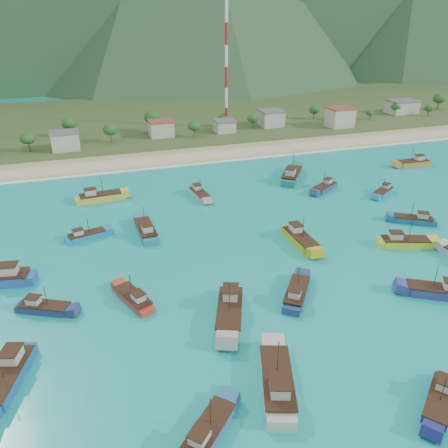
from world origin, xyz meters
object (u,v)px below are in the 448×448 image
object	(u,v)px
boat_24	(199,194)
boat_7	(208,433)
boat_19	(414,220)
boat_21	(404,243)
boat_12	(292,176)
boat_28	(100,197)
boat_23	(277,384)
boat_1	(230,312)
boat_18	(300,239)
boat_15	(146,231)
boat_26	(44,308)
boat_0	(86,236)
boat_3	(134,299)
boat_5	(437,292)
boat_2	(440,401)
boat_11	(383,192)
boat_14	(296,294)
boat_22	(324,188)
radio_tower	(226,67)
boat_17	(8,378)
boat_8	(413,163)

from	to	relation	value
boat_24	boat_7	bearing A→B (deg)	69.67
boat_7	boat_19	bearing A→B (deg)	78.12
boat_21	boat_24	xyz separation A→B (m)	(-33.46, 39.76, -0.12)
boat_12	boat_28	size ratio (longest dim) A/B	1.14
boat_23	boat_1	bearing A→B (deg)	112.61
boat_18	boat_21	xyz separation A→B (m)	(20.14, -7.96, -0.09)
boat_15	boat_26	size ratio (longest dim) A/B	1.25
boat_23	boat_26	bearing A→B (deg)	156.58
boat_0	boat_23	xyz separation A→B (m)	(21.61, -51.48, 0.43)
boat_18	boat_24	size ratio (longest dim) A/B	1.18
boat_0	boat_3	world-z (taller)	boat_3
boat_0	boat_5	bearing A→B (deg)	40.82
boat_12	boat_21	xyz separation A→B (m)	(4.23, -44.22, -0.34)
boat_2	boat_26	world-z (taller)	boat_2
boat_2	boat_11	world-z (taller)	boat_2
boat_26	boat_12	bearing A→B (deg)	150.92
boat_12	boat_24	bearing A→B (deg)	-134.92
boat_15	boat_14	bearing A→B (deg)	-59.20
boat_14	boat_26	world-z (taller)	boat_14
boat_22	boat_26	size ratio (longest dim) A/B	1.06
boat_1	boat_26	bearing A→B (deg)	0.99
boat_3	boat_14	distance (m)	27.58
radio_tower	boat_17	bearing A→B (deg)	-120.30
boat_1	boat_7	world-z (taller)	boat_1
boat_15	boat_2	bearing A→B (deg)	-67.06
boat_17	boat_14	bearing A→B (deg)	-155.30
boat_0	boat_17	world-z (taller)	boat_17
boat_8	boat_23	world-z (taller)	boat_23
radio_tower	boat_18	bearing A→B (deg)	-99.44
boat_19	boat_21	size ratio (longest dim) A/B	0.85
boat_1	boat_14	size ratio (longest dim) A/B	1.31
boat_3	boat_18	xyz separation A→B (m)	(36.26, 10.31, 0.24)
boat_0	boat_7	world-z (taller)	boat_7
boat_5	radio_tower	bearing A→B (deg)	29.30
boat_24	boat_23	bearing A→B (deg)	77.47
boat_3	boat_12	distance (m)	69.94
boat_8	boat_26	distance (m)	117.54
boat_0	boat_1	bearing A→B (deg)	17.09
boat_26	boat_18	bearing A→B (deg)	126.36
boat_12	boat_24	world-z (taller)	boat_12
boat_0	boat_12	size ratio (longest dim) A/B	0.67
boat_2	boat_15	world-z (taller)	boat_15
boat_26	boat_17	bearing A→B (deg)	12.38
boat_19	boat_28	bearing A→B (deg)	94.98
boat_3	boat_11	xyz separation A→B (m)	(70.38, 28.18, -0.06)
boat_2	boat_19	bearing A→B (deg)	-75.06
boat_5	boat_26	size ratio (longest dim) A/B	1.19
radio_tower	boat_11	size ratio (longest dim) A/B	5.37
boat_0	boat_23	size ratio (longest dim) A/B	0.68
radio_tower	boat_1	size ratio (longest dim) A/B	3.58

